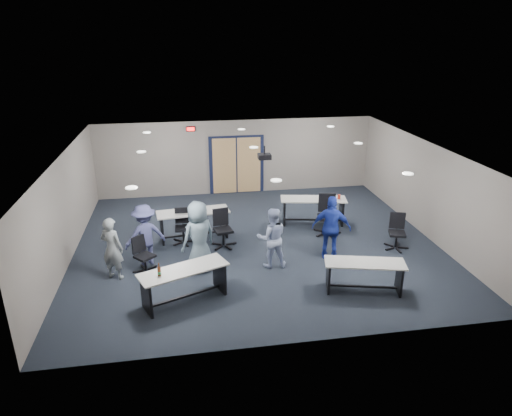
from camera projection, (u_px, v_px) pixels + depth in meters
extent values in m
plane|color=black|center=(257.00, 243.00, 12.95)|extent=(10.00, 10.00, 0.00)
cube|color=gray|center=(236.00, 157.00, 16.61)|extent=(10.00, 0.04, 2.70)
cube|color=gray|center=(297.00, 282.00, 8.33)|extent=(10.00, 0.04, 2.70)
cube|color=gray|center=(65.00, 210.00, 11.70)|extent=(0.04, 9.00, 2.70)
cube|color=gray|center=(426.00, 189.00, 13.23)|extent=(0.04, 9.00, 2.70)
cube|color=silver|center=(257.00, 151.00, 11.98)|extent=(10.00, 9.00, 0.04)
cube|color=black|center=(237.00, 165.00, 16.69)|extent=(2.00, 0.06, 2.20)
cube|color=#A57D4B|center=(224.00, 166.00, 16.60)|extent=(0.85, 0.04, 2.05)
cube|color=#A57D4B|center=(249.00, 165.00, 16.74)|extent=(0.85, 0.04, 2.05)
cube|color=black|center=(191.00, 129.00, 15.92)|extent=(0.32, 0.05, 0.18)
cube|color=#FF0C0C|center=(191.00, 129.00, 15.89)|extent=(0.26, 0.02, 0.12)
cylinder|color=black|center=(265.00, 150.00, 12.53)|extent=(0.04, 0.04, 0.24)
cube|color=black|center=(264.00, 156.00, 12.59)|extent=(0.35, 0.30, 0.14)
cylinder|color=black|center=(265.00, 158.00, 12.45)|extent=(0.08, 0.03, 0.08)
cube|color=#ACAAA2|center=(183.00, 270.00, 9.93)|extent=(2.06, 1.35, 0.03)
cube|color=black|center=(146.00, 297.00, 9.65)|extent=(0.28, 0.57, 0.76)
cube|color=black|center=(219.00, 275.00, 10.50)|extent=(0.28, 0.57, 0.76)
cube|color=black|center=(185.00, 296.00, 10.17)|extent=(1.63, 0.71, 0.04)
cube|color=#ACAAA2|center=(365.00, 263.00, 10.35)|extent=(1.90, 1.02, 0.03)
cube|color=black|center=(328.00, 276.00, 10.54)|extent=(0.18, 0.55, 0.70)
cube|color=black|center=(399.00, 278.00, 10.43)|extent=(0.18, 0.55, 0.70)
cube|color=black|center=(363.00, 286.00, 10.58)|extent=(1.57, 0.43, 0.04)
cube|color=#ACAAA2|center=(193.00, 212.00, 13.02)|extent=(2.11, 0.91, 0.03)
cube|color=black|center=(162.00, 229.00, 12.94)|extent=(0.13, 0.63, 0.80)
cube|color=black|center=(225.00, 222.00, 13.40)|extent=(0.13, 0.63, 0.80)
cube|color=black|center=(194.00, 234.00, 13.27)|extent=(1.82, 0.26, 0.05)
cube|color=#ACAAA2|center=(313.00, 199.00, 14.06)|extent=(2.09, 1.03, 0.03)
cube|color=black|center=(284.00, 211.00, 14.22)|extent=(0.17, 0.61, 0.78)
cube|color=black|center=(342.00, 212.00, 14.19)|extent=(0.17, 0.61, 0.78)
cube|color=black|center=(312.00, 220.00, 14.30)|extent=(1.76, 0.38, 0.04)
cylinder|color=red|center=(339.00, 197.00, 14.01)|extent=(0.09, 0.09, 0.13)
imported|color=gray|center=(112.00, 248.00, 10.88)|extent=(0.68, 0.60, 1.58)
imported|color=slate|center=(199.00, 237.00, 11.19)|extent=(1.06, 0.94, 1.83)
imported|color=#ABBAE2|center=(272.00, 238.00, 11.45)|extent=(0.78, 0.62, 1.58)
imported|color=navy|center=(331.00, 228.00, 11.84)|extent=(1.10, 0.76, 1.73)
imported|color=#434679|center=(145.00, 235.00, 11.55)|extent=(1.19, 0.95, 1.62)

